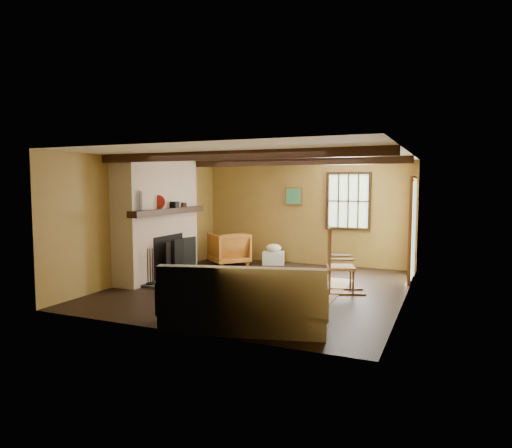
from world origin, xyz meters
The scene contains 10 objects.
ground centered at (0.00, 0.00, 0.00)m, with size 5.50×5.50×0.00m, color black.
room_envelope centered at (0.22, 0.26, 1.63)m, with size 5.02×5.52×2.44m.
fireplace centered at (-2.23, 0.00, 1.10)m, with size 1.02×2.30×2.40m.
rug centered at (0.20, -0.20, 0.00)m, with size 2.50×3.00×0.01m, color tan.
rocking_chair centered at (1.38, 0.17, 0.49)m, with size 0.93×0.67×1.16m.
sofa centered at (0.72, -2.26, 0.31)m, with size 2.32×1.48×0.87m.
firewood_pile centered at (-2.01, 2.50, 0.12)m, with size 0.64×0.12×0.23m.
laundry_basket centered at (-0.66, 2.34, 0.15)m, with size 0.50×0.38×0.30m, color white.
basket_pillow centered at (-0.66, 2.34, 0.39)m, with size 0.37×0.30×0.19m, color silver.
armchair centered at (-1.61, 1.90, 0.38)m, with size 0.81×0.84×0.76m, color #BF6026.
Camera 1 is at (3.16, -7.58, 1.88)m, focal length 32.00 mm.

